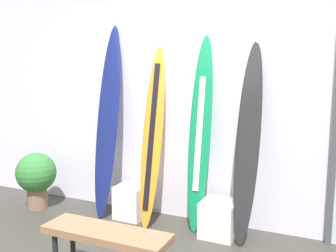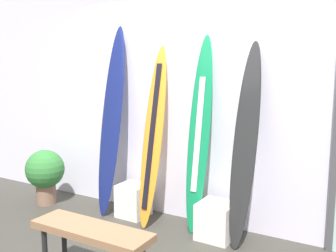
{
  "view_description": "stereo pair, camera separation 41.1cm",
  "coord_description": "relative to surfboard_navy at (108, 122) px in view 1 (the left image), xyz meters",
  "views": [
    {
      "loc": [
        1.66,
        -2.76,
        1.72
      ],
      "look_at": [
        -0.02,
        0.95,
        1.11
      ],
      "focal_mm": 40.9,
      "sensor_mm": 36.0,
      "label": 1
    },
    {
      "loc": [
        2.02,
        -2.57,
        1.72
      ],
      "look_at": [
        -0.02,
        0.95,
        1.11
      ],
      "focal_mm": 40.9,
      "sensor_mm": 36.0,
      "label": 2
    }
  ],
  "objects": [
    {
      "name": "wall_back",
      "position": [
        0.78,
        0.36,
        0.29
      ],
      "size": [
        7.2,
        0.2,
        2.8
      ],
      "primitive_type": "cube",
      "color": "silver",
      "rests_on": "ground"
    },
    {
      "name": "surfboard_navy",
      "position": [
        0.0,
        0.0,
        0.0
      ],
      "size": [
        0.31,
        0.45,
        2.22
      ],
      "color": "navy",
      "rests_on": "ground"
    },
    {
      "name": "display_block_left",
      "position": [
        0.3,
        0.01,
        -0.92
      ],
      "size": [
        0.33,
        0.33,
        0.38
      ],
      "color": "white",
      "rests_on": "ground"
    },
    {
      "name": "bench",
      "position": [
        0.85,
        -1.35,
        -0.69
      ],
      "size": [
        1.03,
        0.31,
        0.49
      ],
      "color": "#8E6647",
      "rests_on": "ground"
    },
    {
      "name": "display_block_center",
      "position": [
        1.37,
        -0.06,
        -0.92
      ],
      "size": [
        0.36,
        0.36,
        0.37
      ],
      "color": "silver",
      "rests_on": "ground"
    },
    {
      "name": "potted_plant",
      "position": [
        -0.92,
        -0.21,
        -0.69
      ],
      "size": [
        0.49,
        0.49,
        0.7
      ],
      "color": "#7F5E4B",
      "rests_on": "ground"
    },
    {
      "name": "surfboard_emerald",
      "position": [
        1.11,
        0.06,
        -0.07
      ],
      "size": [
        0.25,
        0.37,
        2.08
      ],
      "color": "#127F4C",
      "rests_on": "ground"
    },
    {
      "name": "surfboard_sunset",
      "position": [
        0.59,
        -0.02,
        -0.14
      ],
      "size": [
        0.25,
        0.51,
        1.98
      ],
      "color": "orange",
      "rests_on": "ground"
    },
    {
      "name": "surfboard_charcoal",
      "position": [
        1.64,
        -0.01,
        -0.13
      ],
      "size": [
        0.25,
        0.47,
        2.0
      ],
      "color": "#242426",
      "rests_on": "ground"
    }
  ]
}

